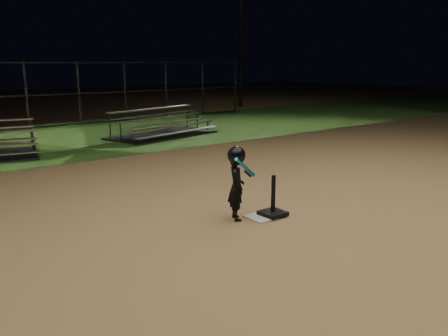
% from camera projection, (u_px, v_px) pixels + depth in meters
% --- Properties ---
extents(ground, '(80.00, 80.00, 0.00)m').
position_uv_depth(ground, '(262.00, 218.00, 7.59)').
color(ground, '#A67F4B').
rests_on(ground, ground).
extents(grass_strip, '(60.00, 8.00, 0.01)m').
position_uv_depth(grass_strip, '(56.00, 139.00, 15.30)').
color(grass_strip, '#2F5A1D').
rests_on(grass_strip, ground).
extents(home_plate, '(0.45, 0.45, 0.02)m').
position_uv_depth(home_plate, '(262.00, 217.00, 7.59)').
color(home_plate, beige).
rests_on(home_plate, ground).
extents(batting_tee, '(0.38, 0.38, 0.67)m').
position_uv_depth(batting_tee, '(273.00, 208.00, 7.63)').
color(batting_tee, black).
rests_on(batting_tee, home_plate).
extents(child_batter, '(0.52, 0.48, 1.19)m').
position_uv_depth(child_batter, '(236.00, 181.00, 7.38)').
color(child_batter, black).
rests_on(child_batter, ground).
extents(bleacher_right, '(4.03, 2.62, 0.91)m').
position_uv_depth(bleacher_right, '(163.00, 131.00, 15.91)').
color(bleacher_right, silver).
rests_on(bleacher_right, ground).
extents(backstop_fence, '(20.08, 0.08, 2.50)m').
position_uv_depth(backstop_fence, '(26.00, 96.00, 17.34)').
color(backstop_fence, '#38383D').
rests_on(backstop_fence, ground).
extents(light_pole_right, '(0.90, 0.53, 8.30)m').
position_uv_depth(light_pole_right, '(242.00, 15.00, 25.18)').
color(light_pole_right, '#2D2D30').
rests_on(light_pole_right, ground).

